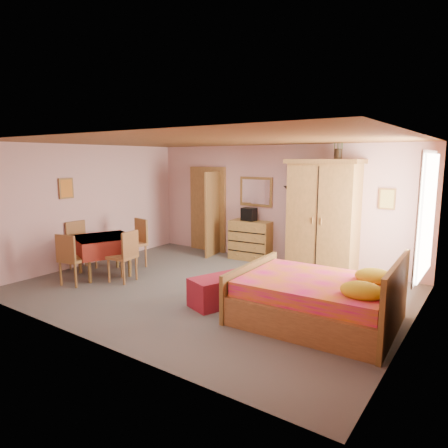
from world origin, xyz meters
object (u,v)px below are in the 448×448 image
Objects in this scene: chair_east at (122,256)px; bed at (316,287)px; wardrobe at (323,217)px; bench at (231,288)px; stereo at (249,214)px; floor_lamp at (287,226)px; wall_mirror at (256,192)px; dining_table at (104,256)px; chair_north at (133,244)px; sunflower_vase at (339,145)px; chair_south at (74,259)px; chair_west at (82,246)px; chest_of_drawers at (251,240)px.

bed is at bearing -93.99° from chair_east.
wardrobe is 2.70m from bench.
floor_lamp is at bearing 0.92° from stereo.
dining_table is at bearing -119.59° from wall_mirror.
floor_lamp reaches higher than bench.
wall_mirror is 3.00m from chair_north.
stereo reaches higher than bench.
chair_north is at bearing -151.72° from sunflower_vase.
wall_mirror reaches higher than chair_south.
chair_east is at bearing 35.29° from chair_south.
sunflower_vase is at bearing 101.72° from bed.
chair_south is (-3.45, -3.35, -0.67)m from wardrobe.
wardrobe is at bearing 77.13° from bench.
chair_north is 1.02× the size of chair_west.
chair_west is (-0.71, 0.02, 0.11)m from dining_table.
floor_lamp is 1.72× the size of chair_west.
chest_of_drawers is 3.68m from chair_west.
floor_lamp is at bearing 46.21° from dining_table.
bed is 1.45m from bench.
wall_mirror reaches higher than floor_lamp.
wall_mirror is 0.49× the size of floor_lamp.
chest_of_drawers is 0.92× the size of chair_north.
bed is 3.74m from chair_east.
chair_east is (0.63, -0.07, 0.10)m from dining_table.
floor_lamp is 2.01m from sunflower_vase.
chair_west is at bearing -128.95° from wall_mirror.
chair_south is 1.43m from chair_north.
wall_mirror is 3.98m from chair_west.
wardrobe is 2.16× the size of dining_table.
dining_table is (-3.72, -2.72, -2.18)m from sunflower_vase.
chair_south is at bearing -114.03° from wall_mirror.
chest_of_drawers is 0.43× the size of bed.
wall_mirror is (0.00, 0.21, 1.10)m from chest_of_drawers.
chest_of_drawers is at bearing -118.54° from chair_north.
stereo reaches higher than chair_west.
sunflower_vase is at bearing -56.48° from chair_east.
wall_mirror reaches higher than chair_north.
stereo is (-0.05, -0.00, 0.60)m from chest_of_drawers.
stereo is 0.31× the size of chair_north.
stereo is 3.07m from chair_east.
sunflower_vase reaches higher than wall_mirror.
bench is (1.23, -2.58, -0.82)m from stereo.
bed is at bearing 0.49° from chair_south.
floor_lamp reaches higher than chest_of_drawers.
chair_north is (-4.31, 0.51, 0.01)m from bed.
dining_table is at bearing -121.63° from stereo.
chair_north is at bearing -135.17° from chest_of_drawers.
sunflower_vase reaches higher than wardrobe.
dining_table is (-1.75, -2.97, -1.16)m from wall_mirror.
dining_table is 0.70m from chair_south.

